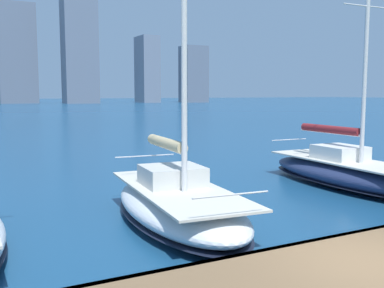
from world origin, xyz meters
name	(u,v)px	position (x,y,z in m)	size (l,w,h in m)	color
dock_pier	(361,261)	(0.00, -0.10, 0.54)	(28.00, 2.80, 0.60)	brown
sailboat_maroon	(348,171)	(-7.01, -7.08, 0.62)	(2.94, 8.56, 10.81)	navy
sailboat_tan	(177,202)	(1.22, -5.64, 0.62)	(3.45, 7.41, 10.74)	silver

